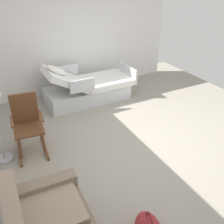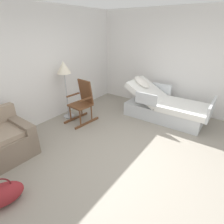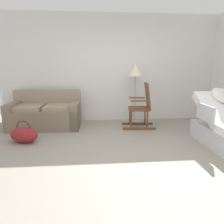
% 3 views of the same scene
% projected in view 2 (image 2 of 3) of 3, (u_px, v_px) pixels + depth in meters
% --- Properties ---
extents(ground_plane, '(6.74, 6.74, 0.00)m').
position_uv_depth(ground_plane, '(127.00, 157.00, 3.37)').
color(ground_plane, gray).
extents(back_wall, '(5.60, 0.10, 2.70)m').
position_uv_depth(back_wall, '(35.00, 68.00, 4.10)').
color(back_wall, white).
rests_on(back_wall, ground).
extents(side_wall, '(0.10, 5.12, 2.70)m').
position_uv_depth(side_wall, '(182.00, 62.00, 4.83)').
color(side_wall, white).
rests_on(side_wall, ground).
extents(hospital_bed, '(1.05, 2.06, 1.05)m').
position_uv_depth(hospital_bed, '(164.00, 107.00, 4.70)').
color(hospital_bed, silver).
rests_on(hospital_bed, ground).
extents(rocking_chair, '(0.80, 0.54, 1.05)m').
position_uv_depth(rocking_chair, '(82.00, 102.00, 4.50)').
color(rocking_chair, brown).
rests_on(rocking_chair, ground).
extents(floor_lamp, '(0.34, 0.34, 1.48)m').
position_uv_depth(floor_lamp, '(64.00, 71.00, 4.38)').
color(floor_lamp, '#B2B5BA').
rests_on(floor_lamp, ground).
extents(duffel_bag, '(0.63, 0.49, 0.43)m').
position_uv_depth(duffel_bag, '(1.00, 195.00, 2.42)').
color(duffel_bag, maroon).
rests_on(duffel_bag, ground).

